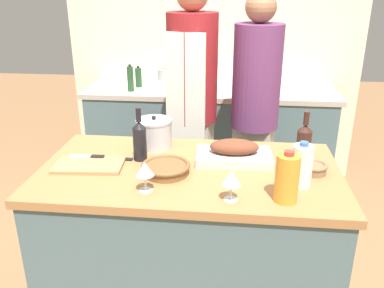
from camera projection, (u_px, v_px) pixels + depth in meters
kitchen_island at (190, 244)px, 2.13m from camera, size 1.45×0.79×0.89m
back_counter at (209, 139)px, 3.57m from camera, size 2.08×0.60×0.89m
back_wall at (213, 37)px, 3.58m from camera, size 2.58×0.10×2.55m
roasting_pan at (234, 153)px, 2.03m from camera, size 0.39×0.23×0.12m
wicker_basket at (166, 168)px, 1.91m from camera, size 0.23×0.23×0.05m
cutting_board at (89, 165)px, 1.98m from camera, size 0.34×0.21×0.02m
stock_pot at (154, 133)px, 2.20m from camera, size 0.20×0.20×0.18m
mixing_bowl at (313, 168)px, 1.91m from camera, size 0.13×0.13×0.05m
juice_jug at (287, 178)px, 1.64m from camera, size 0.10×0.10×0.22m
milk_jug at (302, 165)px, 1.77m from camera, size 0.09×0.09×0.21m
wine_bottle_green at (304, 142)px, 2.01m from camera, size 0.07×0.07×0.26m
wine_bottle_dark at (140, 140)px, 2.03m from camera, size 0.07×0.07×0.27m
wine_glass_left at (145, 170)px, 1.72m from camera, size 0.08×0.08×0.14m
wine_glass_right at (231, 179)px, 1.65m from camera, size 0.08×0.08×0.13m
knife_chef at (109, 158)px, 2.07m from camera, size 0.27×0.04×0.01m
knife_paring at (88, 156)px, 2.05m from camera, size 0.17×0.04×0.01m
stand_mixer at (168, 72)px, 3.41m from camera, size 0.18×0.14×0.31m
condiment_bottle_tall at (139, 77)px, 3.44m from camera, size 0.05×0.05×0.18m
condiment_bottle_short at (130, 79)px, 3.30m from camera, size 0.05×0.05×0.22m
condiment_bottle_extra at (257, 85)px, 3.23m from camera, size 0.05×0.05×0.16m
person_cook_aproned at (192, 101)px, 2.74m from camera, size 0.33×0.35×1.76m
person_cook_guest at (255, 108)px, 2.72m from camera, size 0.32×0.32×1.68m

